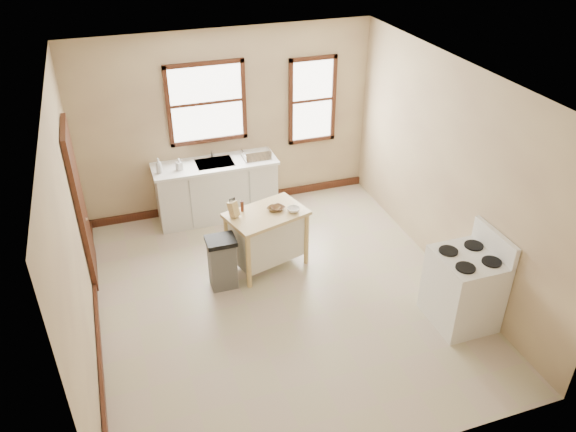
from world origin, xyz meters
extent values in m
plane|color=#BCA995|center=(0.00, 0.00, 0.00)|extent=(5.00, 5.00, 0.00)
plane|color=white|center=(0.00, 0.00, 2.80)|extent=(5.00, 5.00, 0.00)
cube|color=#CFBA88|center=(0.00, 2.50, 1.40)|extent=(4.50, 0.04, 2.80)
cube|color=#CFBA88|center=(-2.25, 0.00, 1.40)|extent=(0.04, 5.00, 2.80)
cube|color=#CFBA88|center=(2.25, 0.00, 1.40)|extent=(0.04, 5.00, 2.80)
cube|color=#412011|center=(-2.21, 1.30, 1.05)|extent=(0.06, 0.90, 2.10)
cube|color=#412011|center=(0.00, 2.47, 0.06)|extent=(4.50, 0.04, 0.12)
cube|color=#412011|center=(-2.22, 0.00, 0.06)|extent=(0.04, 5.00, 0.12)
cylinder|color=silver|center=(-0.30, 2.38, 1.03)|extent=(0.03, 0.03, 0.22)
imported|color=#B2B2B2|center=(-1.12, 2.13, 1.03)|extent=(0.11, 0.11, 0.23)
imported|color=#B2B2B2|center=(-0.83, 2.14, 1.01)|extent=(0.11, 0.11, 0.18)
cylinder|color=#421D11|center=(-0.23, 0.85, 0.91)|extent=(0.05, 0.05, 0.15)
imported|color=brown|center=(0.16, 0.74, 0.85)|extent=(0.23, 0.23, 0.04)
imported|color=brown|center=(0.22, 0.73, 0.85)|extent=(0.23, 0.23, 0.04)
imported|color=white|center=(0.40, 0.62, 0.86)|extent=(0.17, 0.17, 0.05)
camera|label=1|loc=(-1.69, -5.31, 4.60)|focal=35.00mm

